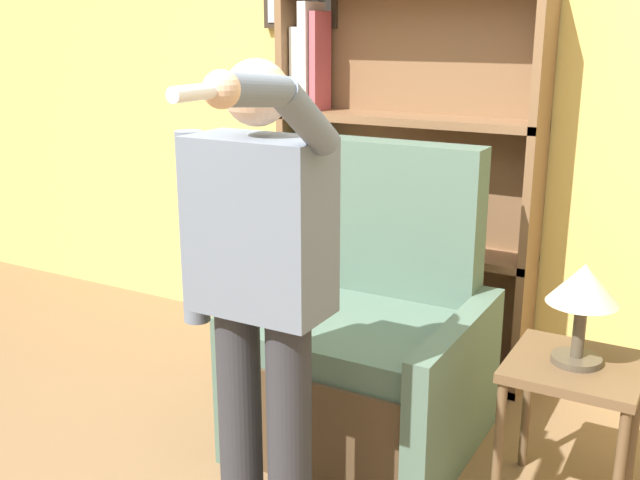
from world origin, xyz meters
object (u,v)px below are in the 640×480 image
at_px(table_lamp, 583,291).
at_px(bookcase, 384,182).
at_px(person_standing, 259,287).
at_px(armchair, 372,354).
at_px(side_table, 573,387).

bearing_deg(table_lamp, bookcase, 142.67).
bearing_deg(bookcase, person_standing, -79.39).
relative_size(armchair, person_standing, 0.76).
height_order(person_standing, side_table, person_standing).
bearing_deg(armchair, table_lamp, -7.86).
height_order(bookcase, table_lamp, bookcase).
relative_size(armchair, side_table, 2.14).
xyz_separation_m(bookcase, side_table, (1.17, -0.90, -0.48)).
distance_m(person_standing, table_lamp, 1.14).
bearing_deg(person_standing, side_table, 40.29).
xyz_separation_m(bookcase, person_standing, (0.31, -1.63, -0.02)).
bearing_deg(side_table, bookcase, 142.67).
distance_m(bookcase, person_standing, 1.66).
xyz_separation_m(armchair, table_lamp, (0.87, -0.12, 0.48)).
xyz_separation_m(bookcase, table_lamp, (1.17, -0.90, -0.11)).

